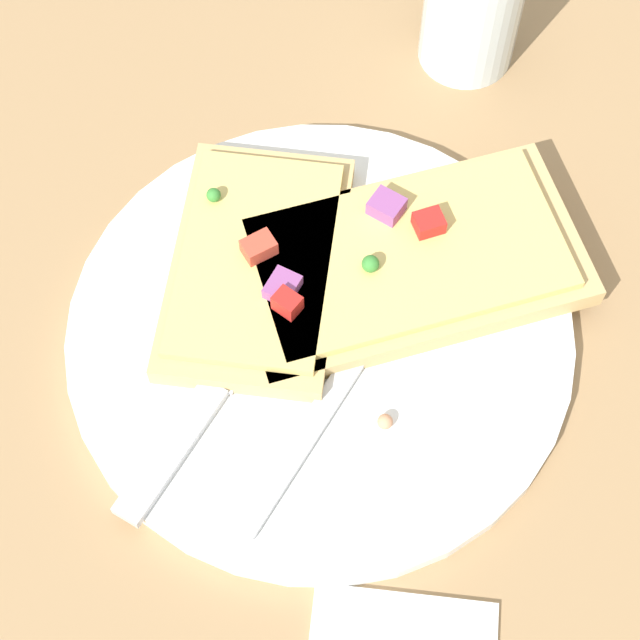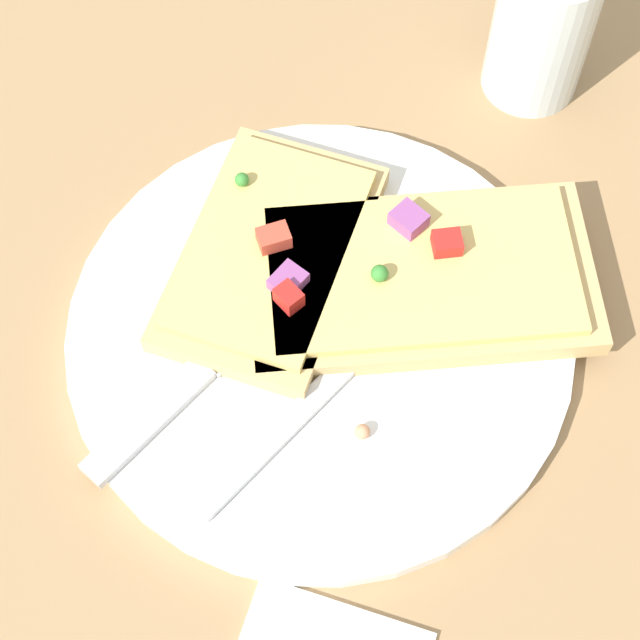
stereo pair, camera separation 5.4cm
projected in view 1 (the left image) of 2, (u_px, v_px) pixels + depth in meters
The scene contains 7 objects.
ground_plane at pixel (320, 338), 0.60m from camera, with size 4.00×4.00×0.00m, color #9E7A51.
plate at pixel (320, 333), 0.60m from camera, with size 0.28×0.28×0.01m.
fork at pixel (352, 364), 0.58m from camera, with size 0.19×0.10×0.01m.
knife at pixel (225, 373), 0.58m from camera, with size 0.21×0.11×0.01m.
pizza_slice_main at pixel (409, 260), 0.60m from camera, with size 0.17×0.22×0.03m.
pizza_slice_corner at pixel (257, 265), 0.60m from camera, with size 0.15×0.10×0.03m.
crumb_scatter at pixel (347, 292), 0.60m from camera, with size 0.16×0.05×0.01m.
Camera 1 is at (0.27, 0.03, 0.54)m, focal length 60.00 mm.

